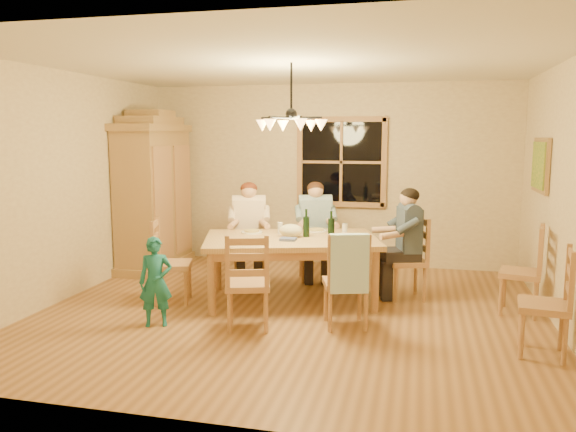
% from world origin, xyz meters
% --- Properties ---
extents(floor, '(5.50, 5.50, 0.00)m').
position_xyz_m(floor, '(0.00, 0.00, 0.00)').
color(floor, brown).
rests_on(floor, ground).
extents(ceiling, '(5.50, 5.00, 0.02)m').
position_xyz_m(ceiling, '(0.00, 0.00, 2.70)').
color(ceiling, white).
rests_on(ceiling, wall_back).
extents(wall_back, '(5.50, 0.02, 2.70)m').
position_xyz_m(wall_back, '(0.00, 2.50, 1.35)').
color(wall_back, '#CDB591').
rests_on(wall_back, floor).
extents(wall_left, '(0.02, 5.00, 2.70)m').
position_xyz_m(wall_left, '(-2.75, 0.00, 1.35)').
color(wall_left, '#CDB591').
rests_on(wall_left, floor).
extents(wall_right, '(0.02, 5.00, 2.70)m').
position_xyz_m(wall_right, '(2.75, 0.00, 1.35)').
color(wall_right, '#CDB591').
rests_on(wall_right, floor).
extents(window, '(1.30, 0.06, 1.30)m').
position_xyz_m(window, '(0.20, 2.47, 1.55)').
color(window, black).
rests_on(window, wall_back).
extents(painting, '(0.06, 0.78, 0.64)m').
position_xyz_m(painting, '(2.71, 1.20, 1.60)').
color(painting, olive).
rests_on(painting, wall_right).
extents(chandelier, '(0.77, 0.68, 0.71)m').
position_xyz_m(chandelier, '(-0.00, 0.00, 2.08)').
color(chandelier, black).
rests_on(chandelier, ceiling).
extents(armoire, '(0.66, 1.40, 2.30)m').
position_xyz_m(armoire, '(-2.42, 1.60, 1.06)').
color(armoire, olive).
rests_on(armoire, floor).
extents(dining_table, '(2.26, 1.74, 0.76)m').
position_xyz_m(dining_table, '(-0.10, 0.44, 0.66)').
color(dining_table, '#A8874A').
rests_on(dining_table, floor).
extents(chair_far_left, '(0.54, 0.53, 0.99)m').
position_xyz_m(chair_far_left, '(-0.85, 1.20, 0.30)').
color(chair_far_left, '#A17347').
rests_on(chair_far_left, floor).
extents(chair_far_right, '(0.54, 0.53, 0.99)m').
position_xyz_m(chair_far_right, '(-0.00, 1.46, 0.30)').
color(chair_far_right, '#A17347').
rests_on(chair_far_right, floor).
extents(chair_near_left, '(0.54, 0.53, 0.99)m').
position_xyz_m(chair_near_left, '(-0.31, -0.60, 0.30)').
color(chair_near_left, '#A17347').
rests_on(chair_near_left, floor).
extents(chair_near_right, '(0.54, 0.53, 0.99)m').
position_xyz_m(chair_near_right, '(0.64, -0.32, 0.30)').
color(chair_near_right, '#A17347').
rests_on(chair_near_right, floor).
extents(chair_end_left, '(0.53, 0.54, 0.99)m').
position_xyz_m(chair_end_left, '(-1.43, 0.05, 0.30)').
color(chair_end_left, '#A17347').
rests_on(chair_end_left, floor).
extents(chair_end_right, '(0.53, 0.54, 0.99)m').
position_xyz_m(chair_end_right, '(1.22, 0.84, 0.30)').
color(chair_end_right, '#A17347').
rests_on(chair_end_right, floor).
extents(adult_woman, '(0.48, 0.51, 0.87)m').
position_xyz_m(adult_woman, '(-0.85, 1.20, 0.84)').
color(adult_woman, beige).
rests_on(adult_woman, floor).
extents(adult_plaid_man, '(0.48, 0.51, 0.87)m').
position_xyz_m(adult_plaid_man, '(-0.00, 1.46, 0.84)').
color(adult_plaid_man, '#2D5A7C').
rests_on(adult_plaid_man, floor).
extents(adult_slate_man, '(0.51, 0.48, 0.87)m').
position_xyz_m(adult_slate_man, '(1.22, 0.84, 0.84)').
color(adult_slate_man, '#39465B').
rests_on(adult_slate_man, floor).
extents(towel, '(0.39, 0.20, 0.58)m').
position_xyz_m(towel, '(0.70, -0.50, 0.70)').
color(towel, '#AFD7ED').
rests_on(towel, chair_near_right).
extents(wine_bottle_a, '(0.08, 0.08, 0.33)m').
position_xyz_m(wine_bottle_a, '(0.06, 0.52, 0.93)').
color(wine_bottle_a, black).
rests_on(wine_bottle_a, dining_table).
extents(wine_bottle_b, '(0.08, 0.08, 0.33)m').
position_xyz_m(wine_bottle_b, '(0.38, 0.42, 0.93)').
color(wine_bottle_b, black).
rests_on(wine_bottle_b, dining_table).
extents(plate_woman, '(0.26, 0.26, 0.02)m').
position_xyz_m(plate_woman, '(-0.64, 0.63, 0.77)').
color(plate_woman, white).
rests_on(plate_woman, dining_table).
extents(plate_plaid, '(0.26, 0.26, 0.02)m').
position_xyz_m(plate_plaid, '(0.12, 0.90, 0.77)').
color(plate_plaid, white).
rests_on(plate_plaid, dining_table).
extents(plate_slate, '(0.26, 0.26, 0.02)m').
position_xyz_m(plate_slate, '(0.65, 0.65, 0.77)').
color(plate_slate, white).
rests_on(plate_slate, dining_table).
extents(wine_glass_a, '(0.06, 0.06, 0.14)m').
position_xyz_m(wine_glass_a, '(-0.29, 0.66, 0.83)').
color(wine_glass_a, silver).
rests_on(wine_glass_a, dining_table).
extents(wine_glass_b, '(0.06, 0.06, 0.14)m').
position_xyz_m(wine_glass_b, '(0.49, 0.75, 0.83)').
color(wine_glass_b, silver).
rests_on(wine_glass_b, dining_table).
extents(cap, '(0.20, 0.20, 0.11)m').
position_xyz_m(cap, '(0.55, 0.29, 0.82)').
color(cap, '#CCA988').
rests_on(cap, dining_table).
extents(napkin, '(0.21, 0.19, 0.03)m').
position_xyz_m(napkin, '(-0.09, 0.24, 0.78)').
color(napkin, '#4A5588').
rests_on(napkin, dining_table).
extents(cloth_bundle, '(0.28, 0.22, 0.15)m').
position_xyz_m(cloth_bundle, '(-0.11, 0.47, 0.84)').
color(cloth_bundle, tan).
rests_on(cloth_bundle, dining_table).
extents(child, '(0.40, 0.33, 0.93)m').
position_xyz_m(child, '(-1.25, -0.74, 0.46)').
color(child, '#1A6F79').
rests_on(child, floor).
extents(chair_spare_front, '(0.48, 0.50, 0.99)m').
position_xyz_m(chair_spare_front, '(2.45, -0.68, 0.30)').
color(chair_spare_front, '#A17347').
rests_on(chair_spare_front, floor).
extents(chair_spare_back, '(0.51, 0.52, 0.99)m').
position_xyz_m(chair_spare_back, '(2.45, 0.54, 0.30)').
color(chair_spare_back, '#A17347').
rests_on(chair_spare_back, floor).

